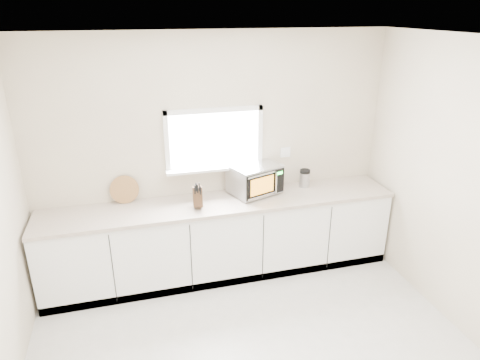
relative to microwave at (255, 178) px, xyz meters
name	(u,v)px	position (x,y,z in m)	size (l,w,h in m)	color
back_wall	(215,155)	(-0.42, 0.18, 0.26)	(4.00, 0.17, 2.70)	beige
cabinets	(222,239)	(-0.42, -0.12, -0.66)	(3.92, 0.60, 0.88)	white
countertop	(221,203)	(-0.42, -0.13, -0.20)	(3.92, 0.64, 0.04)	#B9AE98
microwave	(255,178)	(0.00, 0.00, 0.00)	(0.64, 0.57, 0.34)	black
knife_block	(198,196)	(-0.70, -0.19, -0.05)	(0.11, 0.21, 0.29)	#452B18
cutting_board	(124,190)	(-1.44, 0.12, -0.03)	(0.31, 0.31, 0.02)	#97603A
coffee_grinder	(305,178)	(0.63, 0.03, -0.07)	(0.13, 0.13, 0.22)	#AAADB1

